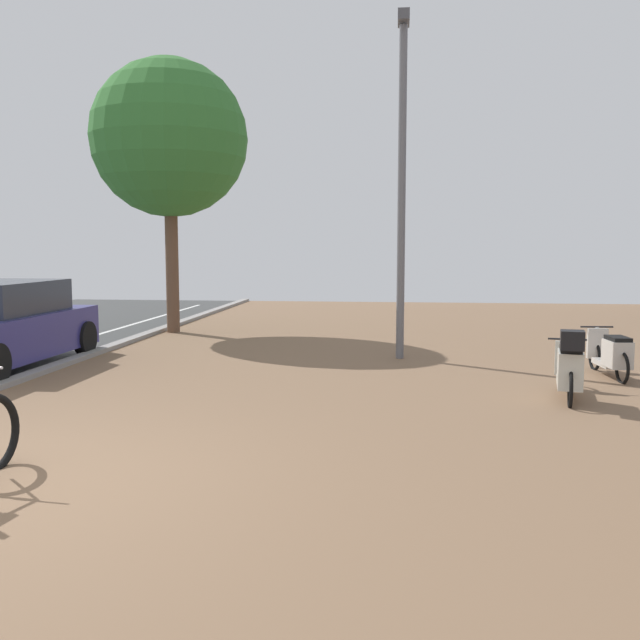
% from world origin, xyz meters
% --- Properties ---
extents(ground, '(21.00, 40.00, 0.13)m').
position_xyz_m(ground, '(1.43, 0.00, -0.02)').
color(ground, '#323332').
extents(scooter_near, '(0.52, 1.65, 0.74)m').
position_xyz_m(scooter_near, '(6.45, 5.61, 0.36)').
color(scooter_near, black).
rests_on(scooter_near, ground).
extents(scooter_mid, '(0.65, 1.73, 0.99)m').
position_xyz_m(scooter_mid, '(5.43, 3.90, 0.44)').
color(scooter_mid, black).
rests_on(scooter_mid, ground).
extents(lamp_post, '(0.20, 0.52, 5.98)m').
position_xyz_m(lamp_post, '(3.24, 7.15, 3.31)').
color(lamp_post, slate).
rests_on(lamp_post, ground).
extents(street_tree, '(3.57, 3.57, 6.24)m').
position_xyz_m(street_tree, '(-2.03, 10.45, 4.44)').
color(street_tree, brown).
rests_on(street_tree, ground).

